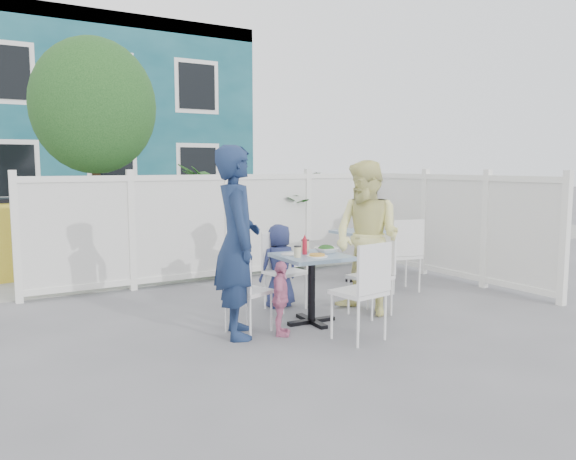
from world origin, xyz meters
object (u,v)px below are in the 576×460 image
chair_back (281,264)px  toddler (281,299)px  utility_cabinet (10,242)px  spare_table (362,242)px  man (237,242)px  boy (279,266)px  chair_left (243,285)px  chair_near (365,284)px  main_table (312,270)px  woman (367,238)px  chair_right (375,269)px

chair_back → toddler: chair_back is taller
utility_cabinet → spare_table: (4.56, -2.70, -0.01)m
man → boy: (0.96, 0.81, -0.46)m
chair_left → toddler: 0.41m
toddler → spare_table: bearing=-18.8°
utility_cabinet → chair_near: bearing=-68.4°
main_table → boy: (0.06, 0.81, -0.08)m
chair_left → woman: bearing=68.6°
chair_near → woman: size_ratio=0.55×
man → toddler: man is taller
chair_right → chair_near: 1.08m
main_table → woman: woman is taller
woman → toddler: (-1.30, -0.23, -0.51)m
spare_table → toddler: 3.03m
spare_table → chair_right: 1.94m
main_table → chair_right: (0.85, -0.05, -0.05)m
woman → man: bearing=-103.3°
woman → chair_back: bearing=-149.5°
chair_back → toddler: size_ratio=1.20×
man → boy: 1.33m
chair_back → chair_left: bearing=29.7°
boy → woman: bearing=131.4°
man → woman: 1.68m
chair_back → boy: 0.06m
main_table → toddler: (-0.52, -0.22, -0.21)m
woman → toddler: size_ratio=2.33×
boy → main_table: bearing=85.3°
chair_right → toddler: 1.39m
main_table → spare_table: main_table is taller
utility_cabinet → chair_left: 4.60m
spare_table → chair_near: chair_near is taller
chair_right → boy: bearing=32.2°
chair_left → boy: bearing=111.1°
woman → boy: 1.14m
chair_back → toddler: (-0.58, -0.98, -0.15)m
chair_left → boy: boy is taller
spare_table → utility_cabinet: bearing=149.4°
boy → chair_near: bearing=90.6°
chair_right → boy: boy is taller
chair_left → spare_table: bearing=98.6°
main_table → boy: 0.82m
spare_table → man: bearing=-151.3°
woman → boy: (-0.72, 0.80, -0.39)m
spare_table → chair_right: size_ratio=0.83×
chair_near → toddler: size_ratio=1.29×
chair_right → man: (-1.75, 0.06, 0.43)m
chair_back → boy: bearing=-105.4°
man → boy: size_ratio=1.89×
chair_left → woman: 1.64m
chair_left → chair_back: 1.13m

